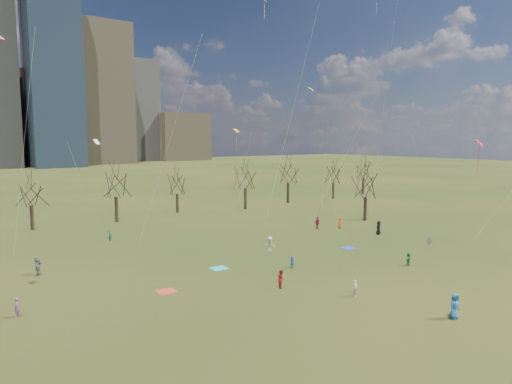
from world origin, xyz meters
TOP-DOWN VIEW (x-y plane):
  - ground at (0.00, 0.00)m, footprint 500.00×500.00m
  - bare_tree_row at (-0.09, 37.22)m, footprint 113.04×29.80m
  - blanket_teal at (-7.29, 8.33)m, footprint 1.60×1.50m
  - blanket_navy at (9.91, 6.66)m, footprint 1.60×1.50m
  - blanket_crimson at (-14.65, 4.94)m, footprint 1.60×1.50m
  - person_0 at (-0.04, -12.97)m, footprint 0.94×0.62m
  - person_1 at (-2.32, -5.48)m, footprint 0.62×0.60m
  - person_2 at (-5.96, -0.11)m, footprint 0.90×0.99m
  - person_3 at (19.11, 1.73)m, footprint 0.79×0.88m
  - person_5 at (9.23, -2.32)m, footprint 1.34×0.94m
  - person_6 at (19.17, 9.67)m, footprint 1.09×1.09m
  - person_7 at (-26.07, 6.03)m, footprint 0.43×0.60m
  - person_8 at (-1.20, 4.01)m, footprint 0.65×0.72m
  - person_9 at (1.38, 11.12)m, footprint 1.22×1.22m
  - person_10 at (15.07, 17.55)m, footprint 1.14×0.65m
  - person_11 at (-22.73, 16.60)m, footprint 1.11×1.79m
  - person_12 at (18.05, 15.85)m, footprint 0.61×0.85m
  - person_13 at (-12.29, 27.15)m, footprint 0.47×0.63m
  - kites_airborne at (4.88, 13.36)m, footprint 58.74×41.70m

SIDE VIEW (x-z plane):
  - ground at x=0.00m, z-range 0.00..0.00m
  - blanket_teal at x=-7.29m, z-range 0.00..0.03m
  - blanket_navy at x=9.91m, z-range 0.00..0.03m
  - blanket_crimson at x=-14.65m, z-range 0.00..0.03m
  - person_3 at x=19.11m, z-range 0.00..1.18m
  - person_8 at x=-1.20m, z-range 0.00..1.21m
  - person_5 at x=9.23m, z-range 0.00..1.39m
  - person_1 at x=-2.32m, z-range 0.00..1.44m
  - person_7 at x=-26.07m, z-range 0.00..1.53m
  - person_13 at x=-12.29m, z-range 0.00..1.59m
  - person_12 at x=18.05m, z-range 0.00..1.61m
  - person_2 at x=-5.96m, z-range 0.00..1.65m
  - person_9 at x=1.38m, z-range 0.00..1.70m
  - person_10 at x=15.07m, z-range 0.00..1.83m
  - person_11 at x=-22.73m, z-range 0.00..1.84m
  - person_6 at x=19.17m, z-range 0.00..1.91m
  - person_0 at x=-0.04m, z-range 0.00..1.92m
  - bare_tree_row at x=-0.09m, z-range 1.37..10.87m
  - kites_airborne at x=4.88m, z-range -2.62..30.34m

